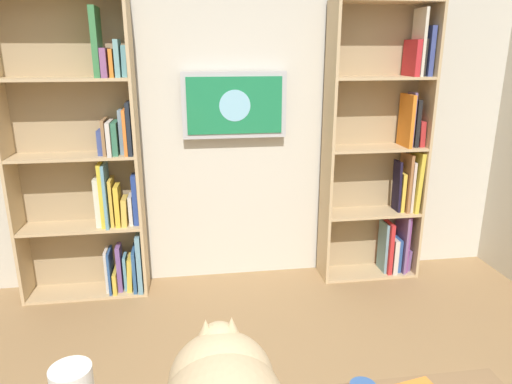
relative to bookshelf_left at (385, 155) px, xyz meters
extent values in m
cube|color=beige|center=(1.19, -0.17, 0.36)|extent=(4.52, 0.06, 2.70)
cube|color=tan|center=(-0.28, 0.02, 0.06)|extent=(0.02, 0.28, 2.10)
cube|color=tan|center=(0.47, 0.02, 0.06)|extent=(0.02, 0.28, 2.10)
cube|color=tan|center=(0.09, -0.11, 0.06)|extent=(0.77, 0.01, 2.10)
cube|color=tan|center=(0.09, 0.02, -0.98)|extent=(0.73, 0.27, 0.02)
cube|color=tan|center=(0.09, 0.02, -0.46)|extent=(0.73, 0.27, 0.02)
cube|color=tan|center=(0.09, 0.02, 0.06)|extent=(0.73, 0.27, 0.02)
cube|color=tan|center=(0.09, 0.02, 0.58)|extent=(0.73, 0.27, 0.02)
cube|color=tan|center=(0.09, 0.02, 1.10)|extent=(0.73, 0.27, 0.02)
cube|color=#74508B|center=(-0.25, 0.03, -0.88)|extent=(0.03, 0.13, 0.18)
cube|color=#814387|center=(-0.22, 0.04, -0.73)|extent=(0.02, 0.16, 0.49)
cube|color=slate|center=(-0.19, 0.02, -0.73)|extent=(0.02, 0.23, 0.48)
cube|color=#315499|center=(-0.16, 0.04, -0.83)|extent=(0.03, 0.13, 0.28)
cube|color=beige|center=(-0.11, 0.03, -0.82)|extent=(0.04, 0.20, 0.29)
cube|color=red|center=(-0.07, 0.02, -0.76)|extent=(0.03, 0.22, 0.43)
cube|color=#709AA7|center=(-0.04, 0.02, -0.76)|extent=(0.02, 0.16, 0.41)
cube|color=gold|center=(-0.25, 0.03, -0.21)|extent=(0.05, 0.23, 0.48)
cube|color=beige|center=(-0.21, 0.04, -0.25)|extent=(0.02, 0.14, 0.40)
cube|color=#A0693F|center=(-0.18, 0.03, -0.22)|extent=(0.02, 0.20, 0.46)
cube|color=yellow|center=(-0.14, 0.03, -0.29)|extent=(0.03, 0.14, 0.31)
cube|color=black|center=(-0.11, 0.03, -0.25)|extent=(0.03, 0.13, 0.40)
cube|color=#B42A2A|center=(-0.24, 0.02, 0.17)|extent=(0.05, 0.18, 0.19)
cube|color=black|center=(-0.20, 0.02, 0.25)|extent=(0.03, 0.18, 0.35)
cube|color=slate|center=(-0.16, 0.04, 0.27)|extent=(0.02, 0.13, 0.40)
cube|color=orange|center=(-0.13, 0.04, 0.27)|extent=(0.03, 0.22, 0.39)
cube|color=#3A478B|center=(-0.24, 0.03, 0.77)|extent=(0.04, 0.17, 0.35)
cube|color=#292522|center=(-0.20, 0.02, 0.72)|extent=(0.03, 0.15, 0.26)
cube|color=beige|center=(-0.17, 0.04, 0.83)|extent=(0.02, 0.19, 0.47)
cube|color=red|center=(-0.13, 0.03, 0.72)|extent=(0.04, 0.22, 0.26)
cube|color=tan|center=(1.86, 0.02, 0.07)|extent=(0.02, 0.28, 2.12)
cube|color=tan|center=(2.73, 0.02, 0.07)|extent=(0.02, 0.28, 2.12)
cube|color=tan|center=(2.29, -0.11, 0.07)|extent=(0.89, 0.01, 2.12)
cube|color=tan|center=(2.29, 0.02, -0.98)|extent=(0.84, 0.27, 0.02)
cube|color=tan|center=(2.29, 0.02, -0.45)|extent=(0.84, 0.27, 0.02)
cube|color=tan|center=(2.29, 0.02, 0.07)|extent=(0.84, 0.27, 0.02)
cube|color=tan|center=(2.29, 0.02, 0.59)|extent=(0.84, 0.27, 0.02)
cube|color=#6798AE|center=(1.90, 0.04, -0.74)|extent=(0.03, 0.24, 0.45)
cube|color=#2E5789|center=(1.94, 0.03, -0.81)|extent=(0.03, 0.23, 0.33)
cube|color=gold|center=(1.98, 0.04, -0.84)|extent=(0.05, 0.16, 0.26)
cube|color=#609DB4|center=(2.01, 0.03, -0.83)|extent=(0.02, 0.13, 0.27)
cube|color=#714C8F|center=(2.05, 0.04, -0.79)|extent=(0.03, 0.13, 0.36)
cube|color=gold|center=(2.09, 0.04, -0.89)|extent=(0.03, 0.22, 0.16)
cube|color=#2B4F89|center=(2.12, 0.04, -0.81)|extent=(0.02, 0.20, 0.32)
cube|color=silver|center=(2.14, 0.02, -0.81)|extent=(0.02, 0.16, 0.32)
cube|color=#274094|center=(1.90, 0.03, -0.26)|extent=(0.04, 0.12, 0.37)
cube|color=silver|center=(1.94, 0.02, -0.34)|extent=(0.03, 0.15, 0.21)
cube|color=gold|center=(1.98, 0.04, -0.34)|extent=(0.04, 0.16, 0.20)
cube|color=yellow|center=(2.02, 0.04, -0.30)|extent=(0.03, 0.16, 0.30)
cube|color=gold|center=(2.06, 0.02, -0.27)|extent=(0.02, 0.19, 0.34)
cube|color=#5F96B1|center=(2.09, 0.04, -0.22)|extent=(0.02, 0.21, 0.46)
cube|color=yellow|center=(2.12, 0.04, -0.21)|extent=(0.03, 0.16, 0.46)
cube|color=silver|center=(2.16, 0.01, -0.27)|extent=(0.04, 0.17, 0.35)
cube|color=#1C232D|center=(1.90, 0.04, 0.26)|extent=(0.03, 0.20, 0.36)
cube|color=orange|center=(1.92, 0.04, 0.24)|extent=(0.02, 0.21, 0.31)
cube|color=#728D9F|center=(1.96, 0.02, 0.23)|extent=(0.03, 0.13, 0.31)
cube|color=#357053|center=(2.00, 0.02, 0.19)|extent=(0.04, 0.22, 0.23)
cube|color=beige|center=(2.03, 0.04, 0.20)|extent=(0.03, 0.23, 0.23)
cube|color=#966E47|center=(2.07, 0.02, 0.20)|extent=(0.02, 0.21, 0.25)
cube|color=#3A498C|center=(2.10, 0.02, 0.17)|extent=(0.03, 0.15, 0.17)
cube|color=#649FA4|center=(1.90, 0.02, 0.71)|extent=(0.04, 0.13, 0.21)
cube|color=#6DA3A4|center=(1.94, 0.04, 0.72)|extent=(0.03, 0.16, 0.24)
cube|color=orange|center=(1.98, 0.02, 0.69)|extent=(0.03, 0.21, 0.18)
cube|color=#865082|center=(2.02, 0.04, 0.70)|extent=(0.04, 0.24, 0.19)
cube|color=#387B45|center=(2.06, 0.04, 0.82)|extent=(0.04, 0.22, 0.44)
cube|color=#B7B7BC|center=(1.16, -0.09, 0.39)|extent=(0.76, 0.06, 0.48)
cube|color=#1E7F4C|center=(1.16, -0.05, 0.39)|extent=(0.69, 0.01, 0.41)
cylinder|color=#8CCCEA|center=(1.16, -0.05, 0.39)|extent=(0.23, 0.00, 0.23)
ellipsoid|color=#D1B284|center=(1.44, 2.32, -0.05)|extent=(0.28, 0.29, 0.25)
sphere|color=#D1B284|center=(1.44, 2.26, 0.01)|extent=(0.13, 0.13, 0.13)
cone|color=#D1B284|center=(1.41, 2.26, 0.06)|extent=(0.06, 0.06, 0.07)
cone|color=#D1B284|center=(1.48, 2.26, 0.06)|extent=(0.06, 0.06, 0.07)
cone|color=beige|center=(1.41, 2.26, 0.06)|extent=(0.03, 0.03, 0.05)
cone|color=beige|center=(1.48, 2.26, 0.06)|extent=(0.03, 0.03, 0.05)
camera|label=1|loc=(1.50, 3.35, 0.78)|focal=32.78mm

